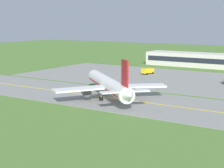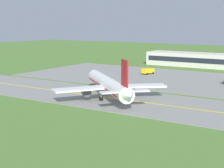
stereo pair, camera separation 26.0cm
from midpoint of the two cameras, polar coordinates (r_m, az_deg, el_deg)
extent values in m
plane|color=#517A33|center=(103.16, 0.15, -2.32)|extent=(500.00, 500.00, 0.00)
cube|color=gray|center=(103.15, 0.15, -2.29)|extent=(240.00, 28.00, 0.10)
cube|color=gray|center=(136.36, 13.23, 0.43)|extent=(140.00, 52.00, 0.10)
cube|color=yellow|center=(103.14, 0.15, -2.26)|extent=(220.00, 0.60, 0.01)
cylinder|color=white|center=(102.05, -0.67, -0.05)|extent=(28.14, 25.50, 4.00)
cone|color=white|center=(119.46, -3.01, 1.39)|extent=(4.46, 4.57, 3.80)
cone|color=white|center=(84.70, 2.66, -1.84)|extent=(4.65, 4.67, 3.40)
cube|color=red|center=(102.14, -0.67, -0.33)|extent=(26.15, 23.76, 0.36)
cube|color=#1E232D|center=(117.24, -2.77, 1.58)|extent=(3.60, 3.74, 0.70)
cube|color=white|center=(98.11, -5.12, -0.79)|extent=(12.27, 15.16, 0.50)
cylinder|color=#47474C|center=(100.69, -4.21, -1.31)|extent=(4.07, 3.97, 2.30)
cylinder|color=black|center=(102.23, -4.40, -1.15)|extent=(1.58, 1.74, 2.10)
cube|color=white|center=(102.66, 4.23, -0.30)|extent=(14.52, 13.40, 0.50)
cylinder|color=#47474C|center=(104.10, 2.81, -0.93)|extent=(4.07, 3.97, 2.30)
cylinder|color=black|center=(105.59, 2.52, -0.77)|extent=(1.58, 1.74, 2.10)
cube|color=red|center=(87.04, 1.96, 1.72)|extent=(3.56, 3.21, 6.50)
cube|color=white|center=(86.67, -0.02, -1.29)|extent=(5.43, 6.28, 0.30)
cube|color=white|center=(88.63, 3.95, -1.06)|extent=(6.04, 5.83, 0.30)
cylinder|color=slate|center=(114.93, -2.41, -0.37)|extent=(0.24, 0.24, 1.65)
cylinder|color=black|center=(115.08, -2.40, -0.77)|extent=(1.06, 0.99, 1.10)
cylinder|color=slate|center=(100.02, -1.80, -1.91)|extent=(0.24, 0.24, 1.65)
cylinder|color=black|center=(100.13, -1.95, -2.38)|extent=(1.06, 0.99, 1.10)
cylinder|color=black|center=(100.26, -1.65, -2.36)|extent=(1.06, 0.99, 1.10)
cylinder|color=slate|center=(101.41, 1.05, -1.74)|extent=(0.24, 0.24, 1.65)
cylinder|color=black|center=(101.50, 0.90, -2.21)|extent=(1.06, 0.99, 1.10)
cylinder|color=black|center=(101.66, 1.19, -2.19)|extent=(1.06, 0.99, 1.10)
cube|color=yellow|center=(152.56, 6.15, 2.16)|extent=(2.40, 2.26, 1.80)
cube|color=#1E232D|center=(153.09, 6.35, 2.31)|extent=(1.81, 0.59, 0.81)
cube|color=yellow|center=(150.32, 5.40, 2.10)|extent=(3.11, 4.60, 2.00)
cylinder|color=orange|center=(152.43, 6.16, 2.54)|extent=(0.20, 0.20, 0.18)
cylinder|color=black|center=(153.36, 5.87, 1.81)|extent=(0.52, 0.95, 0.90)
cylinder|color=black|center=(152.05, 6.43, 1.73)|extent=(0.52, 0.95, 0.90)
cylinder|color=black|center=(150.56, 4.88, 1.68)|extent=(0.52, 0.95, 0.90)
cylinder|color=black|center=(149.17, 5.48, 1.59)|extent=(0.52, 0.95, 0.90)
cylinder|color=black|center=(132.29, 17.28, 0.14)|extent=(0.39, 0.93, 0.90)
cube|color=beige|center=(179.34, 15.73, 3.57)|extent=(66.02, 12.65, 6.58)
cube|color=#1E232D|center=(173.24, 15.13, 3.50)|extent=(63.38, 0.10, 2.37)
camera|label=1|loc=(0.13, -90.07, -0.01)|focal=57.71mm
camera|label=2|loc=(0.13, 89.93, 0.01)|focal=57.71mm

